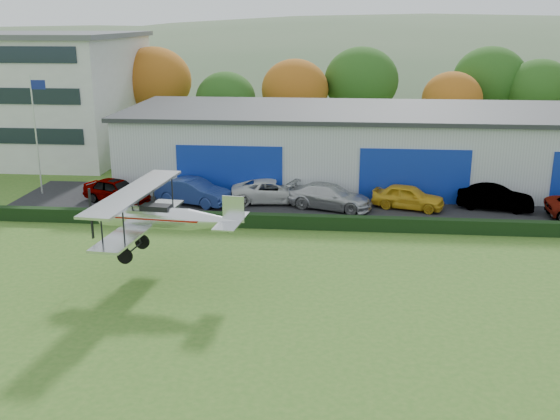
# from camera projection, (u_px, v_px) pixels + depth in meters

# --- Properties ---
(ground) EXTENTS (300.00, 300.00, 0.00)m
(ground) POSITION_uv_depth(u_px,v_px,m) (327.00, 383.00, 21.20)
(ground) COLOR #396720
(ground) RESTS_ON ground
(apron) EXTENTS (48.00, 9.00, 0.05)m
(apron) POSITION_uv_depth(u_px,v_px,m) (382.00, 207.00, 40.95)
(apron) COLOR black
(apron) RESTS_ON ground
(hedge) EXTENTS (46.00, 0.60, 0.80)m
(hedge) POSITION_uv_depth(u_px,v_px,m) (388.00, 224.00, 36.27)
(hedge) COLOR black
(hedge) RESTS_ON ground
(hangar) EXTENTS (40.60, 12.60, 5.30)m
(hangar) POSITION_uv_depth(u_px,v_px,m) (406.00, 146.00, 46.68)
(hangar) COLOR #B2B7BC
(hangar) RESTS_ON ground
(office_block) EXTENTS (20.60, 15.60, 10.40)m
(office_block) POSITION_uv_depth(u_px,v_px,m) (14.00, 95.00, 55.62)
(office_block) COLOR silver
(office_block) RESTS_ON ground
(flagpole) EXTENTS (1.05, 0.10, 8.00)m
(flagpole) POSITION_uv_depth(u_px,v_px,m) (37.00, 125.00, 42.61)
(flagpole) COLOR silver
(flagpole) RESTS_ON ground
(tree_belt) EXTENTS (75.70, 13.22, 10.12)m
(tree_belt) POSITION_uv_depth(u_px,v_px,m) (349.00, 87.00, 58.27)
(tree_belt) COLOR #3D2614
(tree_belt) RESTS_ON ground
(distant_hills) EXTENTS (430.00, 196.00, 56.00)m
(distant_hills) POSITION_uv_depth(u_px,v_px,m) (322.00, 122.00, 158.88)
(distant_hills) COLOR #4C6642
(distant_hills) RESTS_ON ground
(car_0) EXTENTS (4.95, 3.43, 1.57)m
(car_0) POSITION_uv_depth(u_px,v_px,m) (117.00, 190.00, 41.73)
(car_0) COLOR gray
(car_0) RESTS_ON apron
(car_1) EXTENTS (5.28, 3.37, 1.64)m
(car_1) POSITION_uv_depth(u_px,v_px,m) (193.00, 191.00, 41.30)
(car_1) COLOR navy
(car_1) RESTS_ON apron
(car_2) EXTENTS (5.54, 3.00, 1.48)m
(car_2) POSITION_uv_depth(u_px,v_px,m) (273.00, 191.00, 41.71)
(car_2) COLOR silver
(car_2) RESTS_ON apron
(car_3) EXTENTS (5.73, 3.67, 1.54)m
(car_3) POSITION_uv_depth(u_px,v_px,m) (330.00, 196.00, 40.34)
(car_3) COLOR silver
(car_3) RESTS_ON apron
(car_4) EXTENTS (4.79, 3.02, 1.52)m
(car_4) POSITION_uv_depth(u_px,v_px,m) (408.00, 197.00, 40.32)
(car_4) COLOR gold
(car_4) RESTS_ON apron
(car_5) EXTENTS (4.84, 2.64, 1.51)m
(car_5) POSITION_uv_depth(u_px,v_px,m) (495.00, 198.00, 40.12)
(car_5) COLOR gray
(car_5) RESTS_ON apron
(biplane) EXTENTS (7.22, 8.29, 3.09)m
(biplane) POSITION_uv_depth(u_px,v_px,m) (158.00, 216.00, 28.59)
(biplane) COLOR silver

